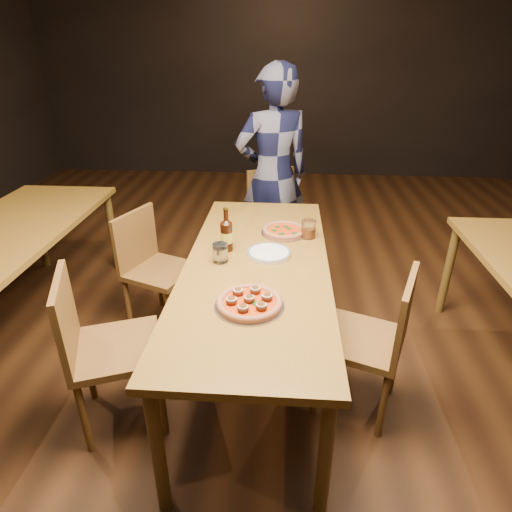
# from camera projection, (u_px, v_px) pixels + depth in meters

# --- Properties ---
(ground) EXTENTS (9.00, 9.00, 0.00)m
(ground) POSITION_uv_depth(u_px,v_px,m) (257.00, 367.00, 2.73)
(ground) COLOR black
(room_shell) EXTENTS (9.00, 9.00, 9.00)m
(room_shell) POSITION_uv_depth(u_px,v_px,m) (257.00, 43.00, 1.90)
(room_shell) COLOR black
(room_shell) RESTS_ON ground
(table_main) EXTENTS (0.80, 2.00, 0.75)m
(table_main) POSITION_uv_depth(u_px,v_px,m) (257.00, 274.00, 2.43)
(table_main) COLOR brown
(table_main) RESTS_ON ground
(table_left) EXTENTS (0.80, 2.00, 0.75)m
(table_left) POSITION_uv_depth(u_px,v_px,m) (2.00, 243.00, 2.80)
(table_left) COLOR brown
(table_left) RESTS_ON ground
(chair_main_nw) EXTENTS (0.56, 0.56, 0.93)m
(chair_main_nw) POSITION_uv_depth(u_px,v_px,m) (117.00, 347.00, 2.18)
(chair_main_nw) COLOR brown
(chair_main_nw) RESTS_ON ground
(chair_main_sw) EXTENTS (0.53, 0.53, 0.88)m
(chair_main_sw) POSITION_uv_depth(u_px,v_px,m) (161.00, 270.00, 2.97)
(chair_main_sw) COLOR brown
(chair_main_sw) RESTS_ON ground
(chair_main_e) EXTENTS (0.54, 0.54, 0.90)m
(chair_main_e) POSITION_uv_depth(u_px,v_px,m) (361.00, 338.00, 2.27)
(chair_main_e) COLOR brown
(chair_main_e) RESTS_ON ground
(chair_end) EXTENTS (0.57, 0.57, 0.92)m
(chair_end) POSITION_uv_depth(u_px,v_px,m) (278.00, 222.00, 3.69)
(chair_end) COLOR brown
(chair_end) RESTS_ON ground
(pizza_meatball) EXTENTS (0.33, 0.33, 0.06)m
(pizza_meatball) POSITION_uv_depth(u_px,v_px,m) (249.00, 302.00, 1.99)
(pizza_meatball) COLOR #B7B7BF
(pizza_meatball) RESTS_ON table_main
(pizza_margherita) EXTENTS (0.30, 0.30, 0.04)m
(pizza_margherita) POSITION_uv_depth(u_px,v_px,m) (284.00, 231.00, 2.76)
(pizza_margherita) COLOR #B7B7BF
(pizza_margherita) RESTS_ON table_main
(plate_stack) EXTENTS (0.25, 0.25, 0.02)m
(plate_stack) POSITION_uv_depth(u_px,v_px,m) (269.00, 253.00, 2.48)
(plate_stack) COLOR white
(plate_stack) RESTS_ON table_main
(beer_bottle) EXTENTS (0.07, 0.07, 0.26)m
(beer_bottle) POSITION_uv_depth(u_px,v_px,m) (227.00, 236.00, 2.50)
(beer_bottle) COLOR black
(beer_bottle) RESTS_ON table_main
(water_glass) EXTENTS (0.09, 0.09, 0.11)m
(water_glass) POSITION_uv_depth(u_px,v_px,m) (220.00, 253.00, 2.39)
(water_glass) COLOR white
(water_glass) RESTS_ON table_main
(amber_glass) EXTENTS (0.09, 0.09, 0.11)m
(amber_glass) POSITION_uv_depth(u_px,v_px,m) (308.00, 229.00, 2.68)
(amber_glass) COLOR #8B3F0F
(amber_glass) RESTS_ON table_main
(diner) EXTENTS (0.74, 0.62, 1.74)m
(diner) POSITION_uv_depth(u_px,v_px,m) (273.00, 176.00, 3.51)
(diner) COLOR black
(diner) RESTS_ON ground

